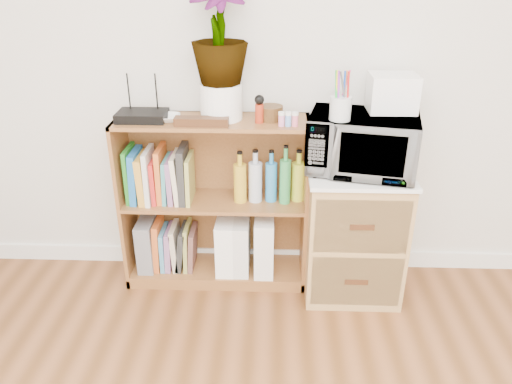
{
  "coord_description": "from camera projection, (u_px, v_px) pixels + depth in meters",
  "views": [
    {
      "loc": [
        -0.04,
        -0.32,
        1.71
      ],
      "look_at": [
        -0.12,
        1.95,
        0.62
      ],
      "focal_mm": 35.0,
      "sensor_mm": 36.0,
      "label": 1
    }
  ],
  "objects": [
    {
      "name": "skirting_board",
      "position": [
        278.0,
        256.0,
        3.02
      ],
      "size": [
        4.0,
        0.02,
        0.1
      ],
      "primitive_type": "cube",
      "color": "white",
      "rests_on": "ground"
    },
    {
      "name": "bookshelf",
      "position": [
        215.0,
        203.0,
        2.73
      ],
      "size": [
        1.0,
        0.3,
        0.95
      ],
      "primitive_type": "cube",
      "color": "brown",
      "rests_on": "ground"
    },
    {
      "name": "wicker_unit",
      "position": [
        353.0,
        233.0,
        2.69
      ],
      "size": [
        0.5,
        0.45,
        0.7
      ],
      "primitive_type": "cube",
      "color": "#9E7542",
      "rests_on": "ground"
    },
    {
      "name": "microwave",
      "position": [
        362.0,
        143.0,
        2.46
      ],
      "size": [
        0.58,
        0.45,
        0.29
      ],
      "primitive_type": "imported",
      "rotation": [
        0.0,
        0.0,
        -0.2
      ],
      "color": "silver",
      "rests_on": "wicker_unit"
    },
    {
      "name": "pen_cup",
      "position": [
        340.0,
        108.0,
        2.3
      ],
      "size": [
        0.1,
        0.1,
        0.11
      ],
      "primitive_type": "cylinder",
      "color": "silver",
      "rests_on": "microwave"
    },
    {
      "name": "small_appliance",
      "position": [
        392.0,
        93.0,
        2.42
      ],
      "size": [
        0.23,
        0.19,
        0.18
      ],
      "primitive_type": "cube",
      "color": "white",
      "rests_on": "microwave"
    },
    {
      "name": "router",
      "position": [
        142.0,
        116.0,
        2.5
      ],
      "size": [
        0.25,
        0.17,
        0.04
      ],
      "primitive_type": "cube",
      "color": "black",
      "rests_on": "bookshelf"
    },
    {
      "name": "white_bowl",
      "position": [
        167.0,
        118.0,
        2.49
      ],
      "size": [
        0.13,
        0.13,
        0.03
      ],
      "primitive_type": "imported",
      "color": "white",
      "rests_on": "bookshelf"
    },
    {
      "name": "plant_pot",
      "position": [
        221.0,
        101.0,
        2.5
      ],
      "size": [
        0.21,
        0.21,
        0.18
      ],
      "primitive_type": "cylinder",
      "color": "white",
      "rests_on": "bookshelf"
    },
    {
      "name": "potted_plant",
      "position": [
        219.0,
        31.0,
        2.35
      ],
      "size": [
        0.28,
        0.28,
        0.5
      ],
      "primitive_type": "imported",
      "color": "#2D6F2C",
      "rests_on": "plant_pot"
    },
    {
      "name": "trinket_box",
      "position": [
        202.0,
        122.0,
        2.42
      ],
      "size": [
        0.26,
        0.07,
        0.04
      ],
      "primitive_type": "cube",
      "color": "#3C1F10",
      "rests_on": "bookshelf"
    },
    {
      "name": "kokeshi_doll",
      "position": [
        259.0,
        113.0,
        2.46
      ],
      "size": [
        0.04,
        0.04,
        0.09
      ],
      "primitive_type": "cylinder",
      "color": "#9A2813",
      "rests_on": "bookshelf"
    },
    {
      "name": "wooden_bowl",
      "position": [
        271.0,
        113.0,
        2.5
      ],
      "size": [
        0.12,
        0.12,
        0.07
      ],
      "primitive_type": "cylinder",
      "color": "#3D2510",
      "rests_on": "bookshelf"
    },
    {
      "name": "paint_jars",
      "position": [
        288.0,
        121.0,
        2.41
      ],
      "size": [
        0.11,
        0.04,
        0.06
      ],
      "primitive_type": "cube",
      "color": "pink",
      "rests_on": "bookshelf"
    },
    {
      "name": "file_box",
      "position": [
        148.0,
        243.0,
        2.85
      ],
      "size": [
        0.09,
        0.23,
        0.29
      ],
      "primitive_type": "cube",
      "color": "slate",
      "rests_on": "bookshelf"
    },
    {
      "name": "magazine_holder_left",
      "position": [
        226.0,
        244.0,
        2.82
      ],
      "size": [
        0.1,
        0.25,
        0.31
      ],
      "primitive_type": "cube",
      "color": "white",
      "rests_on": "bookshelf"
    },
    {
      "name": "magazine_holder_mid",
      "position": [
        241.0,
        244.0,
        2.82
      ],
      "size": [
        0.1,
        0.25,
        0.31
      ],
      "primitive_type": "cube",
      "color": "silver",
      "rests_on": "bookshelf"
    },
    {
      "name": "magazine_holder_right",
      "position": [
        264.0,
        243.0,
        2.81
      ],
      "size": [
        0.11,
        0.27,
        0.34
      ],
      "primitive_type": "cube",
      "color": "white",
      "rests_on": "bookshelf"
    },
    {
      "name": "cookbooks",
      "position": [
        160.0,
        176.0,
        2.67
      ],
      "size": [
        0.35,
        0.2,
        0.3
      ],
      "color": "#238022",
      "rests_on": "bookshelf"
    },
    {
      "name": "liquor_bottles",
      "position": [
        276.0,
        177.0,
        2.64
      ],
      "size": [
        0.46,
        0.07,
        0.31
      ],
      "color": "gold",
      "rests_on": "bookshelf"
    },
    {
      "name": "lower_books",
      "position": [
        175.0,
        246.0,
        2.85
      ],
      "size": [
        0.24,
        0.19,
        0.29
      ],
      "color": "#CC5B24",
      "rests_on": "bookshelf"
    }
  ]
}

